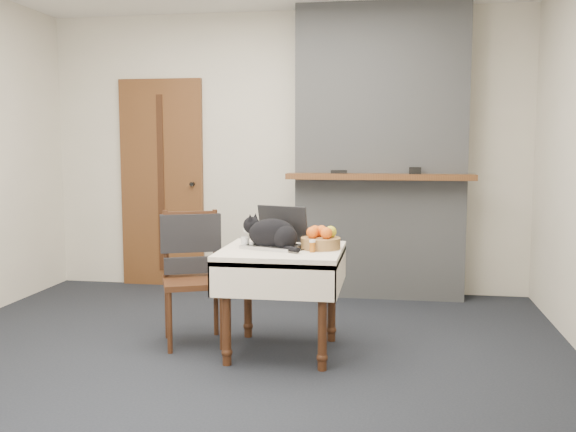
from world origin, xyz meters
name	(u,v)px	position (x,y,z in m)	size (l,w,h in m)	color
ground	(234,355)	(0.00, 0.00, 0.00)	(4.50, 4.50, 0.00)	black
room_shell	(247,89)	(0.00, 0.46, 1.76)	(4.52, 4.01, 2.61)	beige
door	(162,183)	(-1.20, 1.97, 1.00)	(0.82, 0.10, 2.00)	brown
chimney	(380,153)	(0.90, 1.85, 1.30)	(1.62, 0.48, 2.60)	gray
side_table	(282,265)	(0.30, 0.11, 0.59)	(0.78, 0.78, 0.70)	#381C0F
laptop	(277,237)	(0.26, 0.18, 0.77)	(0.44, 0.40, 0.27)	#B7B7BC
cat	(273,234)	(0.25, 0.08, 0.80)	(0.43, 0.32, 0.23)	black
cream_jar	(245,242)	(0.05, 0.14, 0.73)	(0.06, 0.06, 0.07)	silver
pill_bottle	(312,246)	(0.52, 0.00, 0.74)	(0.04, 0.04, 0.08)	#B05B15
fruit_basket	(321,240)	(0.56, 0.15, 0.76)	(0.26, 0.26, 0.15)	#A17441
desk_clutter	(307,248)	(0.47, 0.12, 0.70)	(0.13, 0.02, 0.01)	black
chair	(192,258)	(-0.37, 0.29, 0.58)	(0.53, 0.53, 0.92)	#381C0F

